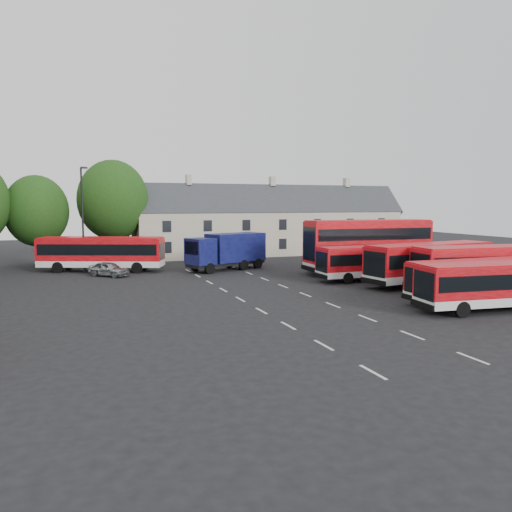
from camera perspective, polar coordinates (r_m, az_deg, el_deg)
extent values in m
plane|color=black|center=(32.69, -0.67, -5.60)|extent=(140.00, 140.00, 0.00)
cube|color=beige|center=(20.56, 13.21, -12.79)|extent=(0.15, 1.80, 0.01)
cube|color=beige|center=(23.82, 7.76, -10.06)|extent=(0.15, 1.80, 0.01)
cube|color=beige|center=(27.27, 3.71, -7.94)|extent=(0.15, 1.80, 0.01)
cube|color=beige|center=(30.86, 0.62, -6.28)|extent=(0.15, 1.80, 0.01)
cube|color=beige|center=(34.54, -1.81, -4.96)|extent=(0.15, 1.80, 0.01)
cube|color=beige|center=(38.29, -3.76, -3.89)|extent=(0.15, 1.80, 0.01)
cube|color=beige|center=(42.08, -5.35, -3.00)|extent=(0.15, 1.80, 0.01)
cube|color=beige|center=(45.90, -6.68, -2.27)|extent=(0.15, 1.80, 0.01)
cube|color=beige|center=(49.76, -7.81, -1.64)|extent=(0.15, 1.80, 0.01)
cube|color=beige|center=(23.61, 23.51, -10.66)|extent=(0.15, 1.80, 0.01)
cube|color=beige|center=(26.50, 17.41, -8.63)|extent=(0.15, 1.80, 0.01)
cube|color=beige|center=(29.64, 12.61, -6.94)|extent=(0.15, 1.80, 0.01)
cube|color=beige|center=(32.98, 8.77, -5.56)|extent=(0.15, 1.80, 0.01)
cube|color=beige|center=(36.44, 5.67, -4.41)|extent=(0.15, 1.80, 0.01)
cube|color=beige|center=(40.01, 3.12, -3.46)|extent=(0.15, 1.80, 0.01)
cube|color=beige|center=(43.65, 0.99, -2.65)|extent=(0.15, 1.80, 0.01)
cube|color=beige|center=(47.35, -0.80, -1.97)|extent=(0.15, 1.80, 0.01)
cube|color=beige|center=(51.10, -2.33, -1.39)|extent=(0.15, 1.80, 0.01)
cylinder|color=black|center=(58.36, -23.63, 0.76)|extent=(0.70, 0.70, 3.50)
ellipsoid|color=#19380F|center=(58.17, -23.80, 4.74)|extent=(6.60, 6.60, 7.59)
cylinder|color=black|center=(59.46, -15.88, 1.46)|extent=(0.70, 0.70, 4.20)
ellipsoid|color=#19380F|center=(59.29, -16.01, 6.16)|extent=(7.92, 7.92, 9.11)
cube|color=beige|center=(65.18, 1.84, 2.64)|extent=(35.00, 7.00, 5.50)
cube|color=#2D3035|center=(65.08, 1.84, 5.05)|extent=(35.70, 7.13, 7.13)
cube|color=beige|center=(61.76, -7.72, 8.63)|extent=(0.60, 0.90, 1.20)
cube|color=beige|center=(65.14, 1.86, 8.54)|extent=(0.60, 0.90, 1.20)
cube|color=beige|center=(70.10, 10.27, 8.27)|extent=(0.60, 0.90, 1.20)
cube|color=silver|center=(34.23, 25.99, -4.42)|extent=(10.70, 3.59, 0.52)
cube|color=#B20A12|center=(34.05, 26.08, -2.45)|extent=(10.70, 3.59, 1.86)
cube|color=black|center=(34.04, 26.09, -2.37)|extent=(10.29, 3.59, 0.91)
cube|color=#B20A12|center=(33.93, 26.16, -0.81)|extent=(10.48, 3.47, 0.11)
cylinder|color=black|center=(31.39, 22.52, -5.66)|extent=(0.98, 0.38, 0.95)
cube|color=silver|center=(36.53, 23.82, -3.75)|extent=(10.09, 2.35, 0.50)
cube|color=#B20A12|center=(36.37, 23.90, -1.97)|extent=(10.09, 2.35, 1.79)
cube|color=black|center=(36.36, 23.90, -1.90)|extent=(9.69, 2.41, 0.87)
cube|color=#B20A12|center=(36.26, 23.96, -0.50)|extent=(9.89, 2.26, 0.11)
cylinder|color=black|center=(33.64, 21.15, -4.88)|extent=(0.92, 0.26, 0.92)
cylinder|color=black|center=(39.58, 26.07, -3.50)|extent=(0.92, 0.26, 0.92)
cube|color=silver|center=(41.42, 25.24, -2.51)|extent=(12.40, 4.06, 0.61)
cube|color=#B20A12|center=(41.25, 25.33, -0.61)|extent=(12.40, 4.06, 2.16)
cube|color=black|center=(41.25, 25.33, -0.53)|extent=(11.92, 4.07, 1.05)
cube|color=#B20A12|center=(41.15, 25.40, 0.96)|extent=(12.15, 3.92, 0.13)
cylinder|color=black|center=(38.10, 21.91, -3.53)|extent=(1.13, 0.43, 1.11)
cube|color=silver|center=(42.98, 19.23, -2.00)|extent=(12.19, 4.32, 0.60)
cube|color=#B20A12|center=(42.82, 19.30, -0.20)|extent=(12.19, 4.32, 2.12)
cube|color=black|center=(42.81, 19.30, -0.13)|extent=(11.73, 4.32, 1.03)
cube|color=#B20A12|center=(42.72, 19.35, 1.28)|extent=(11.94, 4.18, 0.13)
cylinder|color=black|center=(39.43, 16.81, -3.06)|extent=(1.12, 0.45, 1.08)
cylinder|color=black|center=(46.67, 21.26, -1.83)|extent=(1.12, 0.45, 1.08)
cube|color=silver|center=(44.27, 13.51, -1.74)|extent=(10.50, 2.64, 0.52)
cube|color=#B20A12|center=(44.13, 13.54, -0.22)|extent=(10.50, 2.64, 1.85)
cube|color=black|center=(44.13, 13.55, -0.15)|extent=(10.09, 2.69, 0.90)
cube|color=#B20A12|center=(44.04, 13.58, 1.04)|extent=(10.29, 2.54, 0.11)
cylinder|color=black|center=(41.68, 10.42, -2.51)|extent=(0.96, 0.29, 0.95)
cylinder|color=black|center=(47.05, 16.22, -1.69)|extent=(0.96, 0.29, 0.95)
cube|color=silver|center=(48.44, 12.67, -0.91)|extent=(12.40, 3.19, 0.62)
cube|color=#B20A12|center=(48.24, 12.73, 1.67)|extent=(12.40, 3.19, 3.75)
cube|color=black|center=(48.29, 12.71, 0.81)|extent=(11.91, 3.24, 1.06)
cube|color=#B20A12|center=(48.13, 12.78, 3.96)|extent=(12.15, 3.07, 0.13)
cylinder|color=black|center=(45.44, 9.26, -1.68)|extent=(1.13, 0.35, 1.12)
cylinder|color=black|center=(51.68, 15.66, -0.91)|extent=(1.13, 0.35, 1.12)
cube|color=black|center=(48.19, 12.75, 2.53)|extent=(11.91, 3.24, 1.06)
cube|color=silver|center=(50.48, 11.81, -0.72)|extent=(11.13, 2.87, 0.55)
cube|color=#B20A12|center=(50.29, 11.85, 1.50)|extent=(11.13, 2.87, 3.37)
cube|color=black|center=(50.35, 11.84, 0.76)|extent=(10.69, 2.91, 0.95)
cube|color=#B20A12|center=(50.19, 11.90, 3.47)|extent=(10.91, 2.76, 0.12)
cylinder|color=black|center=(47.65, 9.05, -1.39)|extent=(1.01, 0.31, 1.01)
cylinder|color=black|center=(53.48, 14.24, -0.70)|extent=(1.01, 0.31, 1.01)
cube|color=black|center=(50.25, 11.87, 2.24)|extent=(10.69, 2.91, 0.95)
cube|color=silver|center=(50.75, -17.22, -0.76)|extent=(12.01, 7.00, 0.59)
cube|color=#B20A12|center=(50.61, -17.27, 0.76)|extent=(12.01, 7.00, 2.10)
cube|color=black|center=(50.61, -17.27, 0.82)|extent=(11.59, 6.88, 1.03)
cube|color=#B20A12|center=(50.53, -17.31, 2.01)|extent=(11.75, 6.81, 0.13)
cylinder|color=black|center=(51.02, -21.69, -1.22)|extent=(1.11, 0.69, 1.08)
cylinder|color=black|center=(50.86, -12.71, -0.96)|extent=(1.11, 0.69, 1.08)
cube|color=black|center=(49.63, -3.41, -0.84)|extent=(8.50, 4.94, 0.31)
cube|color=#0D114C|center=(47.66, -6.36, 0.53)|extent=(2.83, 3.14, 2.48)
cube|color=black|center=(47.07, -7.35, 0.91)|extent=(0.86, 2.09, 1.24)
cube|color=#0D114C|center=(50.20, -2.35, 1.02)|extent=(6.41, 4.47, 2.79)
cylinder|color=black|center=(47.00, -5.32, -1.43)|extent=(1.07, 0.63, 1.03)
cylinder|color=black|center=(52.50, -1.48, -0.63)|extent=(1.07, 0.63, 1.03)
imported|color=#A2A5AA|center=(47.15, -16.45, -1.44)|extent=(3.85, 3.95, 1.34)
cylinder|color=black|center=(50.19, -19.19, 3.84)|extent=(0.18, 0.18, 9.95)
cube|color=black|center=(50.39, -19.07, 9.52)|extent=(0.65, 0.44, 0.18)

